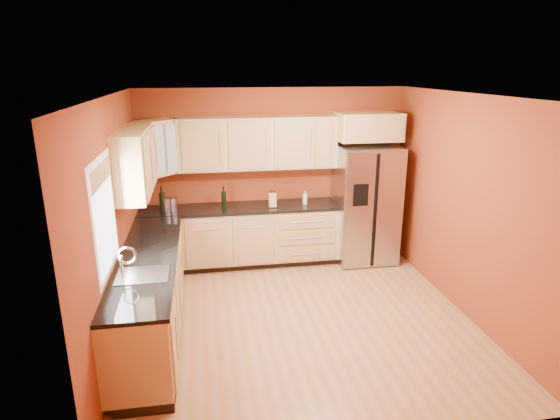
% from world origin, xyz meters
% --- Properties ---
extents(floor, '(4.00, 4.00, 0.00)m').
position_xyz_m(floor, '(0.00, 0.00, 0.00)').
color(floor, '#AD7242').
rests_on(floor, ground).
extents(ceiling, '(4.00, 4.00, 0.00)m').
position_xyz_m(ceiling, '(0.00, 0.00, 2.60)').
color(ceiling, silver).
rests_on(ceiling, wall_back).
extents(wall_back, '(4.00, 0.04, 2.60)m').
position_xyz_m(wall_back, '(0.00, 2.00, 1.30)').
color(wall_back, maroon).
rests_on(wall_back, floor).
extents(wall_front, '(4.00, 0.04, 2.60)m').
position_xyz_m(wall_front, '(0.00, -2.00, 1.30)').
color(wall_front, maroon).
rests_on(wall_front, floor).
extents(wall_left, '(0.04, 4.00, 2.60)m').
position_xyz_m(wall_left, '(-2.00, 0.00, 1.30)').
color(wall_left, maroon).
rests_on(wall_left, floor).
extents(wall_right, '(0.04, 4.00, 2.60)m').
position_xyz_m(wall_right, '(2.00, 0.00, 1.30)').
color(wall_right, maroon).
rests_on(wall_right, floor).
extents(base_cabinets_back, '(2.90, 0.60, 0.88)m').
position_xyz_m(base_cabinets_back, '(-0.55, 1.70, 0.44)').
color(base_cabinets_back, tan).
rests_on(base_cabinets_back, floor).
extents(base_cabinets_left, '(0.60, 2.80, 0.88)m').
position_xyz_m(base_cabinets_left, '(-1.70, 0.00, 0.44)').
color(base_cabinets_left, tan).
rests_on(base_cabinets_left, floor).
extents(countertop_back, '(2.90, 0.62, 0.04)m').
position_xyz_m(countertop_back, '(-0.55, 1.69, 0.90)').
color(countertop_back, black).
rests_on(countertop_back, base_cabinets_back).
extents(countertop_left, '(0.62, 2.80, 0.04)m').
position_xyz_m(countertop_left, '(-1.69, 0.00, 0.90)').
color(countertop_left, black).
rests_on(countertop_left, base_cabinets_left).
extents(upper_cabinets_back, '(2.30, 0.33, 0.75)m').
position_xyz_m(upper_cabinets_back, '(-0.25, 1.83, 1.83)').
color(upper_cabinets_back, tan).
rests_on(upper_cabinets_back, wall_back).
extents(upper_cabinets_left, '(0.33, 1.35, 0.75)m').
position_xyz_m(upper_cabinets_left, '(-1.83, 0.72, 1.83)').
color(upper_cabinets_left, tan).
rests_on(upper_cabinets_left, wall_left).
extents(corner_upper_cabinet, '(0.67, 0.67, 0.75)m').
position_xyz_m(corner_upper_cabinet, '(-1.67, 1.67, 1.83)').
color(corner_upper_cabinet, tan).
rests_on(corner_upper_cabinet, wall_back).
extents(over_fridge_cabinet, '(0.92, 0.60, 0.40)m').
position_xyz_m(over_fridge_cabinet, '(1.35, 1.70, 2.05)').
color(over_fridge_cabinet, tan).
rests_on(over_fridge_cabinet, wall_back).
extents(refrigerator, '(0.90, 0.75, 1.78)m').
position_xyz_m(refrigerator, '(1.35, 1.62, 0.89)').
color(refrigerator, '#B5B6BB').
rests_on(refrigerator, floor).
extents(window, '(0.03, 0.90, 1.00)m').
position_xyz_m(window, '(-1.98, -0.50, 1.55)').
color(window, white).
rests_on(window, wall_left).
extents(sink_faucet, '(0.50, 0.42, 0.30)m').
position_xyz_m(sink_faucet, '(-1.69, -0.50, 1.07)').
color(sink_faucet, white).
rests_on(sink_faucet, countertop_left).
extents(canister_left, '(0.15, 0.15, 0.19)m').
position_xyz_m(canister_left, '(-1.50, 1.66, 1.02)').
color(canister_left, '#B5B6BB').
rests_on(canister_left, countertop_back).
extents(canister_right, '(0.14, 0.14, 0.18)m').
position_xyz_m(canister_right, '(-1.58, 1.67, 1.01)').
color(canister_right, '#B5B6BB').
rests_on(canister_right, countertop_back).
extents(wine_bottle_a, '(0.07, 0.07, 0.31)m').
position_xyz_m(wine_bottle_a, '(-0.78, 1.73, 1.08)').
color(wine_bottle_a, black).
rests_on(wine_bottle_a, countertop_back).
extents(wine_bottle_b, '(0.10, 0.10, 0.35)m').
position_xyz_m(wine_bottle_b, '(-1.65, 1.68, 1.10)').
color(wine_bottle_b, black).
rests_on(wine_bottle_b, countertop_back).
extents(knife_block, '(0.10, 0.09, 0.21)m').
position_xyz_m(knife_block, '(-0.08, 1.61, 1.02)').
color(knife_block, tan).
rests_on(knife_block, countertop_back).
extents(soap_dispenser, '(0.08, 0.08, 0.19)m').
position_xyz_m(soap_dispenser, '(0.43, 1.68, 1.02)').
color(soap_dispenser, silver).
rests_on(soap_dispenser, countertop_back).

